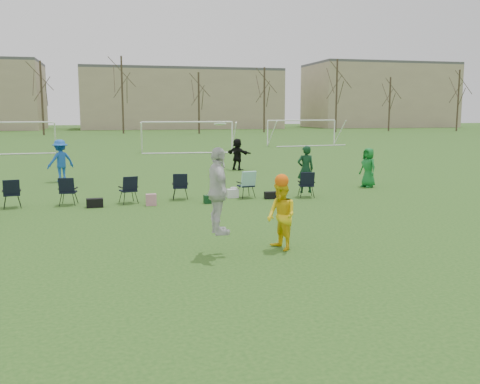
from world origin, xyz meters
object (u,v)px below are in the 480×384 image
object	(u,v)px
center_contest	(246,201)
goal_left	(5,128)
goal_right	(302,125)
fielder_blue	(61,161)
fielder_green_far	(368,168)
goal_mid	(187,128)
fielder_black	(237,154)

from	to	relation	value
center_contest	goal_left	size ratio (longest dim) A/B	0.40
goal_right	goal_left	bearing A→B (deg)	-179.25
fielder_blue	goal_right	xyz separation A→B (m)	(20.37, 23.24, 0.96)
goal_left	goal_right	xyz separation A→B (m)	(26.00, 4.00, 0.00)
fielder_green_far	goal_right	world-z (taller)	goal_right
center_contest	goal_mid	xyz separation A→B (m)	(3.23, 31.54, 0.74)
fielder_green_far	goal_mid	distance (m)	22.79
fielder_green_far	goal_mid	world-z (taller)	goal_mid
fielder_blue	fielder_black	size ratio (longest dim) A/B	1.10
fielder_black	goal_right	size ratio (longest dim) A/B	0.24
fielder_blue	fielder_black	distance (m)	9.53
fielder_green_far	fielder_black	bearing A→B (deg)	-172.16
fielder_green_far	fielder_black	world-z (taller)	fielder_black
center_contest	goal_right	world-z (taller)	center_contest
fielder_green_far	goal_mid	size ratio (longest dim) A/B	0.23
fielder_green_far	fielder_black	distance (m)	8.85
goal_mid	fielder_black	bearing A→B (deg)	-83.19
goal_right	goal_mid	bearing A→B (deg)	-161.43
fielder_green_far	center_contest	distance (m)	12.06
center_contest	fielder_black	bearing A→B (deg)	77.14
center_contest	goal_left	bearing A→B (deg)	107.81
goal_mid	goal_right	world-z (taller)	same
goal_right	fielder_green_far	bearing A→B (deg)	-112.79
goal_left	goal_right	bearing A→B (deg)	3.75
goal_mid	goal_right	xyz separation A→B (m)	(12.00, 6.00, 0.00)
goal_mid	goal_right	distance (m)	13.42
fielder_green_far	goal_right	distance (m)	29.30
fielder_blue	center_contest	bearing A→B (deg)	79.79
fielder_green_far	fielder_blue	bearing A→B (deg)	-129.22
fielder_blue	fielder_black	xyz separation A→B (m)	(9.07, 2.91, -0.09)
center_contest	goal_mid	world-z (taller)	center_contest
fielder_blue	goal_mid	distance (m)	19.19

